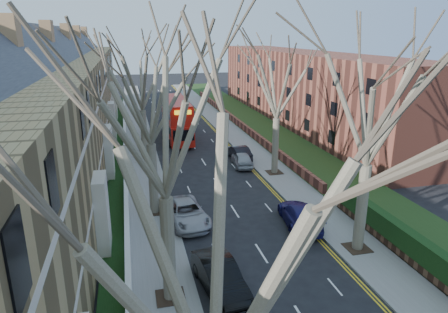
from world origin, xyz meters
TOP-DOWN VIEW (x-y plane):
  - pavement_left at (-6.00, 39.00)m, footprint 3.00×102.00m
  - pavement_right at (6.00, 39.00)m, footprint 3.00×102.00m
  - terrace_left at (-13.65, 31.00)m, footprint 9.70×78.00m
  - flats_right at (17.46, 43.00)m, footprint 13.97×54.00m
  - front_wall_left at (-7.65, 31.00)m, footprint 0.30×78.00m
  - grass_verge_right at (10.50, 39.00)m, footprint 6.00×102.00m
  - tree_left_near at (-5.70, -4.00)m, footprint 9.80×9.80m
  - tree_left_mid at (-5.70, 6.00)m, footprint 10.50×10.50m
  - tree_left_far at (-5.70, 16.00)m, footprint 10.15×10.15m
  - tree_left_dist at (-5.70, 28.00)m, footprint 10.50×10.50m
  - tree_right_mid at (5.70, 8.00)m, footprint 10.50×10.50m
  - tree_right_far at (5.70, 22.00)m, footprint 10.15×10.15m
  - double_decker_bus at (-1.37, 36.91)m, footprint 2.93×11.40m
  - car_left_mid at (-3.19, 6.16)m, footprint 2.31×4.98m
  - car_left_far at (-3.70, 14.03)m, footprint 3.05×5.53m
  - car_right_near at (3.68, 11.84)m, footprint 2.82×5.45m
  - car_right_mid at (3.40, 24.83)m, footprint 2.08×4.33m
  - car_right_far at (3.70, 27.06)m, footprint 1.77×4.50m

SIDE VIEW (x-z plane):
  - pavement_left at x=-6.00m, z-range 0.00..0.12m
  - pavement_right at x=6.00m, z-range 0.00..0.12m
  - grass_verge_right at x=10.50m, z-range 0.12..0.18m
  - front_wall_left at x=-7.65m, z-range 0.12..1.12m
  - car_right_mid at x=3.40m, z-range 0.00..1.43m
  - car_right_far at x=3.70m, z-range 0.00..1.46m
  - car_left_far at x=-3.70m, z-range 0.00..1.47m
  - car_right_near at x=3.68m, z-range 0.00..1.51m
  - car_left_mid at x=-3.19m, z-range 0.00..1.58m
  - double_decker_bus at x=-1.37m, z-range -0.03..4.72m
  - flats_right at x=17.46m, z-range -0.02..9.98m
  - terrace_left at x=-13.65m, z-range -1.27..12.33m
  - tree_left_near at x=-5.70m, z-range 2.06..15.79m
  - tree_left_far at x=-5.70m, z-range 2.13..16.35m
  - tree_right_far at x=5.70m, z-range 2.13..16.35m
  - tree_left_mid at x=-5.70m, z-range 2.20..16.91m
  - tree_right_mid at x=5.70m, z-range 2.20..16.91m
  - tree_left_dist at x=-5.70m, z-range 2.20..16.91m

